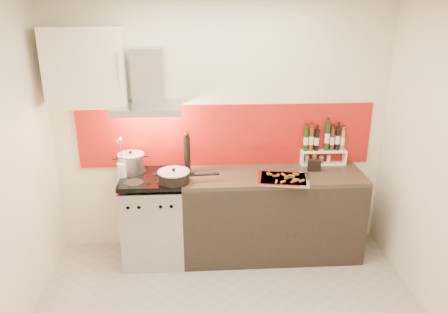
{
  "coord_description": "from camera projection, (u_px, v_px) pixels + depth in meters",
  "views": [
    {
      "loc": [
        -0.24,
        -2.87,
        2.54
      ],
      "look_at": [
        0.0,
        0.95,
        1.15
      ],
      "focal_mm": 35.0,
      "sensor_mm": 36.0,
      "label": 1
    }
  ],
  "objects": [
    {
      "name": "baking_tray",
      "position": [
        283.0,
        179.0,
        4.17
      ],
      "size": [
        0.54,
        0.45,
        0.03
      ],
      "color": "silver",
      "rests_on": "counter"
    },
    {
      "name": "pepper_mill",
      "position": [
        187.0,
        153.0,
        4.31
      ],
      "size": [
        0.06,
        0.06,
        0.41
      ],
      "color": "black",
      "rests_on": "counter"
    },
    {
      "name": "backsplash",
      "position": [
        226.0,
        135.0,
        4.46
      ],
      "size": [
        3.0,
        0.02,
        0.64
      ],
      "primitive_type": "cube",
      "color": "maroon",
      "rests_on": "back_wall"
    },
    {
      "name": "counter",
      "position": [
        272.0,
        214.0,
        4.48
      ],
      "size": [
        1.8,
        0.6,
        0.9
      ],
      "color": "black",
      "rests_on": "ground"
    },
    {
      "name": "range_stove",
      "position": [
        154.0,
        219.0,
        4.41
      ],
      "size": [
        0.6,
        0.6,
        0.91
      ],
      "color": "#B7B7BA",
      "rests_on": "ground"
    },
    {
      "name": "range_hood",
      "position": [
        148.0,
        88.0,
        4.1
      ],
      "size": [
        0.62,
        0.5,
        0.61
      ],
      "color": "#B7B7BA",
      "rests_on": "back_wall"
    },
    {
      "name": "upper_cabinet",
      "position": [
        86.0,
        67.0,
        3.99
      ],
      "size": [
        0.7,
        0.35,
        0.72
      ],
      "primitive_type": "cube",
      "color": "silver",
      "rests_on": "back_wall"
    },
    {
      "name": "utensil_jar",
      "position": [
        122.0,
        166.0,
        4.19
      ],
      "size": [
        0.09,
        0.13,
        0.43
      ],
      "color": "silver",
      "rests_on": "range_stove"
    },
    {
      "name": "step_shelf",
      "position": [
        323.0,
        147.0,
        4.52
      ],
      "size": [
        0.47,
        0.13,
        0.45
      ],
      "color": "white",
      "rests_on": "counter"
    },
    {
      "name": "caddy_box",
      "position": [
        314.0,
        165.0,
        4.39
      ],
      "size": [
        0.13,
        0.07,
        0.11
      ],
      "primitive_type": "cube",
      "rotation": [
        0.0,
        0.0,
        -0.11
      ],
      "color": "black",
      "rests_on": "counter"
    },
    {
      "name": "back_wall",
      "position": [
        221.0,
        128.0,
        4.44
      ],
      "size": [
        3.4,
        0.02,
        2.6
      ],
      "primitive_type": "cube",
      "color": "silver",
      "rests_on": "ground"
    },
    {
      "name": "stock_pot",
      "position": [
        131.0,
        163.0,
        4.32
      ],
      "size": [
        0.26,
        0.26,
        0.23
      ],
      "color": "#B7B7BA",
      "rests_on": "range_stove"
    },
    {
      "name": "saute_pan",
      "position": [
        175.0,
        176.0,
        4.11
      ],
      "size": [
        0.58,
        0.3,
        0.14
      ],
      "color": "black",
      "rests_on": "range_stove"
    }
  ]
}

